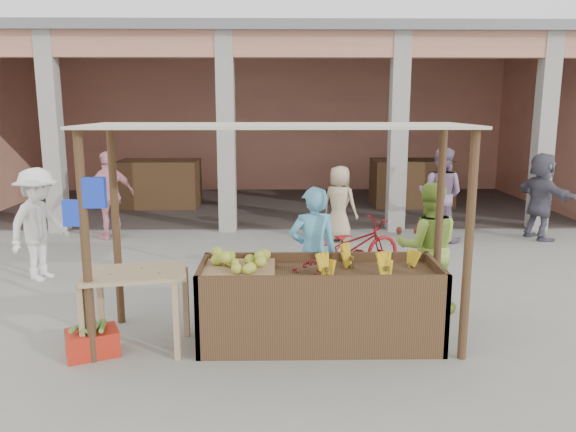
{
  "coord_description": "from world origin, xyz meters",
  "views": [
    {
      "loc": [
        0.05,
        -5.84,
        2.58
      ],
      "look_at": [
        0.18,
        1.2,
        1.19
      ],
      "focal_mm": 35.0,
      "sensor_mm": 36.0,
      "label": 1
    }
  ],
  "objects_px": {
    "fruit_stall": "(319,307)",
    "vendor_blue": "(313,249)",
    "vendor_green": "(428,244)",
    "motorcycle": "(353,245)",
    "side_table": "(135,284)",
    "red_crate": "(92,343)"
  },
  "relations": [
    {
      "from": "fruit_stall",
      "to": "vendor_blue",
      "type": "bearing_deg",
      "value": 92.04
    },
    {
      "from": "fruit_stall",
      "to": "vendor_green",
      "type": "distance_m",
      "value": 1.8
    },
    {
      "from": "fruit_stall",
      "to": "motorcycle",
      "type": "xyz_separation_m",
      "value": [
        0.72,
        2.6,
        0.04
      ]
    },
    {
      "from": "vendor_green",
      "to": "motorcycle",
      "type": "bearing_deg",
      "value": -60.29
    },
    {
      "from": "side_table",
      "to": "vendor_green",
      "type": "relative_size",
      "value": 0.68
    },
    {
      "from": "vendor_green",
      "to": "red_crate",
      "type": "bearing_deg",
      "value": 24.25
    },
    {
      "from": "side_table",
      "to": "motorcycle",
      "type": "xyz_separation_m",
      "value": [
        2.68,
        2.72,
        -0.27
      ]
    },
    {
      "from": "vendor_blue",
      "to": "vendor_green",
      "type": "height_order",
      "value": "vendor_blue"
    },
    {
      "from": "side_table",
      "to": "vendor_blue",
      "type": "relative_size",
      "value": 0.67
    },
    {
      "from": "side_table",
      "to": "vendor_green",
      "type": "height_order",
      "value": "vendor_green"
    },
    {
      "from": "vendor_green",
      "to": "fruit_stall",
      "type": "bearing_deg",
      "value": 40.07
    },
    {
      "from": "red_crate",
      "to": "motorcycle",
      "type": "xyz_separation_m",
      "value": [
        3.12,
        2.91,
        0.31
      ]
    },
    {
      "from": "side_table",
      "to": "red_crate",
      "type": "height_order",
      "value": "side_table"
    },
    {
      "from": "red_crate",
      "to": "vendor_green",
      "type": "bearing_deg",
      "value": -5.31
    },
    {
      "from": "motorcycle",
      "to": "side_table",
      "type": "bearing_deg",
      "value": 112.35
    },
    {
      "from": "red_crate",
      "to": "vendor_green",
      "type": "xyz_separation_m",
      "value": [
        3.84,
        1.29,
        0.73
      ]
    },
    {
      "from": "red_crate",
      "to": "motorcycle",
      "type": "relative_size",
      "value": 0.31
    },
    {
      "from": "fruit_stall",
      "to": "vendor_blue",
      "type": "distance_m",
      "value": 0.88
    },
    {
      "from": "vendor_blue",
      "to": "motorcycle",
      "type": "xyz_separation_m",
      "value": [
        0.74,
        1.86,
        -0.43
      ]
    },
    {
      "from": "fruit_stall",
      "to": "vendor_blue",
      "type": "xyz_separation_m",
      "value": [
        -0.03,
        0.74,
        0.47
      ]
    },
    {
      "from": "red_crate",
      "to": "vendor_blue",
      "type": "xyz_separation_m",
      "value": [
        2.38,
        1.05,
        0.74
      ]
    },
    {
      "from": "red_crate",
      "to": "side_table",
      "type": "bearing_deg",
      "value": -0.8
    }
  ]
}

